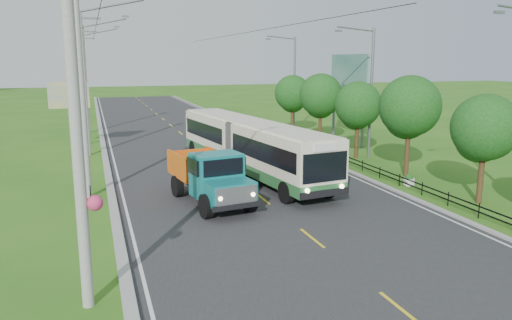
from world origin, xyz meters
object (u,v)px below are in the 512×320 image
tree_fourth (358,107)px  pole_nearest (79,134)px  pole_far (86,79)px  planter_near (409,180)px  streetlight_far (293,81)px  tree_third (409,109)px  planter_far (297,138)px  tree_fifth (321,97)px  pole_near (83,97)px  bus (249,143)px  pole_mid (85,85)px  billboard_right (349,79)px  planter_mid (341,155)px  tree_second (484,131)px  dump_truck (210,174)px  billboard_left (69,100)px  streetlight_mid (369,88)px  tree_back (293,95)px

tree_fourth → pole_nearest: bearing=-136.6°
pole_far → planter_near: pole_far is taller
pole_nearest → streetlight_far: pole_nearest is taller
pole_nearest → planter_near: bearing=28.1°
streetlight_far → tree_third: bearing=-92.3°
pole_nearest → planter_far: 30.50m
pole_nearest → tree_fifth: 29.40m
pole_near → bus: 10.23m
pole_mid → billboard_right: (20.56, -1.00, 0.25)m
pole_far → bus: size_ratio=0.60×
planter_mid → bus: (-7.50, -2.37, 1.63)m
pole_near → tree_second: bearing=-20.7°
tree_second → billboard_right: 18.12m
tree_fourth → dump_truck: 15.07m
pole_nearest → tree_second: (18.10, 5.14, -1.42)m
streetlight_far → billboard_right: bearing=-78.3°
pole_mid → bus: size_ratio=0.60×
dump_truck → tree_second: bearing=-25.9°
pole_mid → streetlight_far: (18.90, 7.00, -0.19)m
planter_mid → bus: bearing=-162.5°
tree_fourth → bus: bearing=-164.0°
tree_third → planter_mid: 7.04m
planter_far → billboard_left: size_ratio=0.13×
pole_mid → billboard_right: pole_mid is taller
pole_near → pole_far: (0.00, 24.00, 0.00)m
planter_far → pole_nearest: bearing=-124.0°
tree_fourth → tree_fifth: (0.00, 6.00, 0.27)m
planter_mid → billboard_right: size_ratio=0.09×
streetlight_far → planter_far: (-2.04, -6.00, -4.62)m
streetlight_mid → bus: streetlight_mid is taller
tree_second → bus: size_ratio=0.32×
tree_third → dump_truck: bearing=-170.4°
tree_second → planter_far: 20.16m
billboard_right → bus: (-11.20, -8.37, -3.43)m
pole_mid → billboard_right: 20.59m
streetlight_far → bus: bearing=-120.2°
dump_truck → tree_back: bearing=49.4°
pole_nearest → pole_near: size_ratio=1.00×
dump_truck → streetlight_far: bearing=50.1°
tree_fourth → planter_far: 8.62m
tree_third → streetlight_far: (0.79, 19.86, 0.92)m
tree_third → streetlight_far: size_ratio=0.66×
billboard_right → pole_nearest: bearing=-131.8°
pole_near → tree_fifth: pole_near is taller
pole_near → planter_far: 21.83m
tree_back → tree_fifth: bearing=-90.0°
pole_far → tree_third: bearing=-53.9°
planter_near → dump_truck: bearing=179.9°
streetlight_far → billboard_left: (-20.14, -4.00, -1.04)m
tree_third → pole_nearest: bearing=-148.4°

